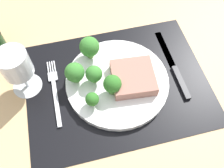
# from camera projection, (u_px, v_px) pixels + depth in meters

# --- Properties ---
(ground_plane) EXTENTS (1.40, 1.10, 0.03)m
(ground_plane) POSITION_uv_depth(u_px,v_px,m) (117.00, 87.00, 0.64)
(ground_plane) COLOR tan
(placemat) EXTENTS (0.46, 0.35, 0.00)m
(placemat) POSITION_uv_depth(u_px,v_px,m) (117.00, 83.00, 0.62)
(placemat) COLOR black
(placemat) RESTS_ON ground_plane
(plate) EXTENTS (0.26, 0.26, 0.02)m
(plate) POSITION_uv_depth(u_px,v_px,m) (117.00, 81.00, 0.61)
(plate) COLOR white
(plate) RESTS_ON placemat
(steak) EXTENTS (0.11, 0.11, 0.03)m
(steak) POSITION_uv_depth(u_px,v_px,m) (133.00, 77.00, 0.59)
(steak) COLOR #9E6B5B
(steak) RESTS_ON plate
(broccoli_near_steak) EXTENTS (0.05, 0.05, 0.07)m
(broccoli_near_steak) POSITION_uv_depth(u_px,v_px,m) (89.00, 47.00, 0.61)
(broccoli_near_steak) COLOR #5B8942
(broccoli_near_steak) RESTS_ON plate
(broccoli_front_edge) EXTENTS (0.04, 0.04, 0.05)m
(broccoli_front_edge) POSITION_uv_depth(u_px,v_px,m) (94.00, 74.00, 0.58)
(broccoli_front_edge) COLOR #6B994C
(broccoli_front_edge) RESTS_ON plate
(broccoli_center) EXTENTS (0.04, 0.04, 0.06)m
(broccoli_center) POSITION_uv_depth(u_px,v_px,m) (112.00, 84.00, 0.56)
(broccoli_center) COLOR #5B8942
(broccoli_center) RESTS_ON plate
(broccoli_near_fork) EXTENTS (0.05, 0.05, 0.06)m
(broccoli_near_fork) POSITION_uv_depth(u_px,v_px,m) (75.00, 73.00, 0.58)
(broccoli_near_fork) COLOR #6B994C
(broccoli_near_fork) RESTS_ON plate
(broccoli_back_left) EXTENTS (0.03, 0.03, 0.04)m
(broccoli_back_left) POSITION_uv_depth(u_px,v_px,m) (92.00, 99.00, 0.55)
(broccoli_back_left) COLOR #5B8942
(broccoli_back_left) RESTS_ON plate
(fork) EXTENTS (0.02, 0.19, 0.01)m
(fork) POSITION_uv_depth(u_px,v_px,m) (55.00, 91.00, 0.61)
(fork) COLOR silver
(fork) RESTS_ON placemat
(knife) EXTENTS (0.02, 0.23, 0.01)m
(knife) POSITION_uv_depth(u_px,v_px,m) (175.00, 69.00, 0.64)
(knife) COLOR black
(knife) RESTS_ON placemat
(wine_glass) EXTENTS (0.07, 0.07, 0.13)m
(wine_glass) POSITION_uv_depth(u_px,v_px,m) (16.00, 66.00, 0.54)
(wine_glass) COLOR silver
(wine_glass) RESTS_ON ground_plane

